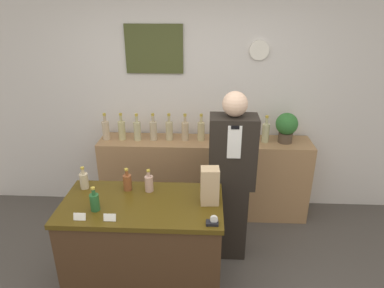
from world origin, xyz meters
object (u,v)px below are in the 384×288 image
(paper_bag, at_px, (210,186))
(potted_plant, at_px, (287,126))
(shopkeeper, at_px, (231,179))
(tape_dispenser, at_px, (213,222))

(paper_bag, bearing_deg, potted_plant, 55.41)
(shopkeeper, xyz_separation_m, paper_bag, (-0.20, -0.50, 0.22))
(shopkeeper, bearing_deg, tape_dispenser, -102.97)
(tape_dispenser, bearing_deg, potted_plant, 61.55)
(potted_plant, distance_m, paper_bag, 1.47)
(potted_plant, xyz_separation_m, paper_bag, (-0.83, -1.21, -0.07))
(paper_bag, distance_m, tape_dispenser, 0.31)
(tape_dispenser, bearing_deg, paper_bag, 94.86)
(potted_plant, relative_size, paper_bag, 1.10)
(shopkeeper, bearing_deg, potted_plant, 48.36)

